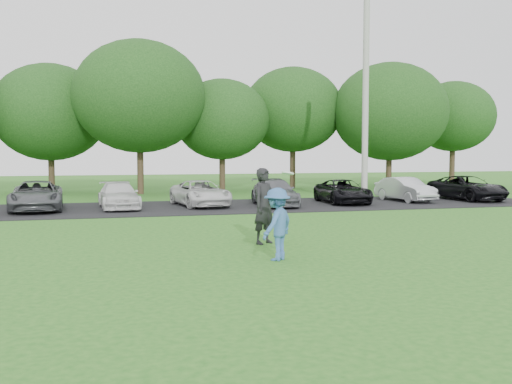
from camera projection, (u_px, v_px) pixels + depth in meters
The scene contains 7 objects.
ground at pixel (298, 265), 11.99m from camera, with size 100.00×100.00×0.00m, color #23631C.
parking_lot at pixel (200, 207), 24.52m from camera, with size 32.00×6.50×0.03m, color black.
utility_pole at pixel (366, 99), 25.64m from camera, with size 0.28×0.28×9.55m, color #A6A6A1.
frisbee_player at pixel (277, 224), 12.46m from camera, with size 1.15×1.14×1.97m.
camera_bystander at pixel (264, 206), 14.68m from camera, with size 0.86×0.79×1.96m.
parked_cars at pixel (197, 193), 24.52m from camera, with size 28.78×4.74×1.24m.
tree_row at pixel (198, 110), 33.98m from camera, with size 42.39×9.85×8.64m.
Camera 1 is at (-3.88, -11.23, 2.37)m, focal length 40.00 mm.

